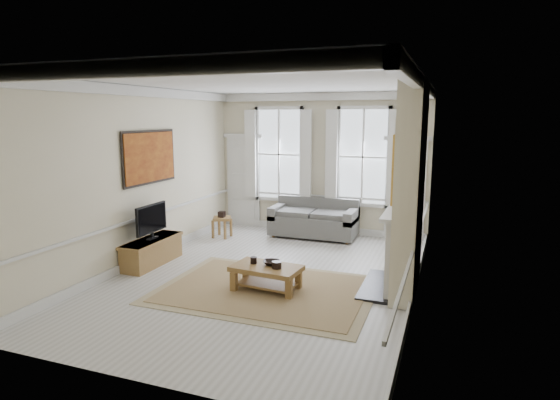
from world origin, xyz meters
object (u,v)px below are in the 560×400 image
at_px(side_table, 222,222).
at_px(coffee_table, 266,271).
at_px(tv_stand, 152,252).
at_px(sofa, 314,221).

relative_size(side_table, coffee_table, 0.44).
height_order(coffee_table, tv_stand, tv_stand).
bearing_deg(sofa, tv_stand, -126.43).
height_order(side_table, coffee_table, side_table).
bearing_deg(sofa, side_table, -156.71).
bearing_deg(tv_stand, sofa, 53.57).
bearing_deg(coffee_table, sofa, 99.43).
relative_size(sofa, tv_stand, 1.42).
bearing_deg(coffee_table, tv_stand, 174.22).
distance_m(side_table, coffee_table, 3.64).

